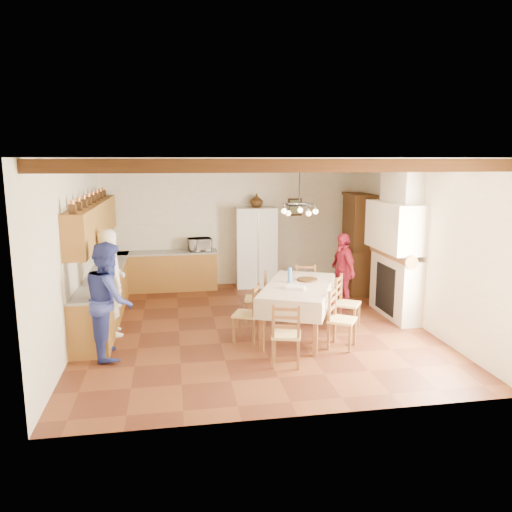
{
  "coord_description": "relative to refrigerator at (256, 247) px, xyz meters",
  "views": [
    {
      "loc": [
        -1.39,
        -8.51,
        2.98
      ],
      "look_at": [
        0.1,
        0.3,
        1.25
      ],
      "focal_mm": 35.0,
      "sensor_mm": 36.0,
      "label": 1
    }
  ],
  "objects": [
    {
      "name": "chair_end_far",
      "position": [
        0.59,
        -2.41,
        -0.46
      ],
      "size": [
        0.49,
        0.48,
        0.96
      ],
      "primitive_type": null,
      "rotation": [
        0.0,
        0.0,
        -0.2
      ],
      "color": "brown",
      "rests_on": "floor"
    },
    {
      "name": "microwave",
      "position": [
        -1.32,
        -0.07,
        0.1
      ],
      "size": [
        0.57,
        0.42,
        0.29
      ],
      "primitive_type": "imported",
      "rotation": [
        0.0,
        0.0,
        0.13
      ],
      "color": "silver",
      "rests_on": "countertop_back"
    },
    {
      "name": "wall_left",
      "position": [
        -3.56,
        -3.02,
        0.56
      ],
      "size": [
        0.02,
        6.5,
        3.0
      ],
      "primitive_type": "cube",
      "color": "beige",
      "rests_on": "ground"
    },
    {
      "name": "wall_back",
      "position": [
        -0.55,
        0.24,
        0.56
      ],
      "size": [
        6.0,
        0.02,
        3.0
      ],
      "primitive_type": "cube",
      "color": "beige",
      "rests_on": "ground"
    },
    {
      "name": "wall_right",
      "position": [
        2.46,
        -3.02,
        0.56
      ],
      "size": [
        0.02,
        6.5,
        3.0
      ],
      "primitive_type": "cube",
      "color": "beige",
      "rests_on": "ground"
    },
    {
      "name": "refrigerator",
      "position": [
        0.0,
        0.0,
        0.0
      ],
      "size": [
        0.98,
        0.82,
        1.88
      ],
      "primitive_type": "cube",
      "rotation": [
        0.0,
        0.0,
        -0.05
      ],
      "color": "white",
      "rests_on": "floor"
    },
    {
      "name": "lower_cabinets_left",
      "position": [
        -3.25,
        -1.97,
        -0.51
      ],
      "size": [
        0.6,
        4.3,
        0.86
      ],
      "primitive_type": "cube",
      "color": "brown",
      "rests_on": "ground"
    },
    {
      "name": "chandelier",
      "position": [
        0.14,
        -3.52,
        1.31
      ],
      "size": [
        0.47,
        0.47,
        0.03
      ],
      "primitive_type": "torus",
      "color": "black",
      "rests_on": "ground"
    },
    {
      "name": "backsplash_left",
      "position": [
        -3.54,
        -1.97,
        0.26
      ],
      "size": [
        0.03,
        4.3,
        0.6
      ],
      "primitive_type": "cube",
      "color": "beige",
      "rests_on": "ground"
    },
    {
      "name": "chair_right_near",
      "position": [
        0.69,
        -4.24,
        -0.46
      ],
      "size": [
        0.56,
        0.57,
        0.96
      ],
      "primitive_type": null,
      "rotation": [
        0.0,
        0.0,
        1.0
      ],
      "color": "brown",
      "rests_on": "floor"
    },
    {
      "name": "fireplace",
      "position": [
        2.17,
        -2.82,
        0.46
      ],
      "size": [
        0.56,
        1.6,
        2.8
      ],
      "primitive_type": null,
      "color": "beige",
      "rests_on": "ground"
    },
    {
      "name": "chair_left_near",
      "position": [
        -0.77,
        -3.68,
        -0.46
      ],
      "size": [
        0.53,
        0.55,
        0.96
      ],
      "primitive_type": null,
      "rotation": [
        0.0,
        0.0,
        -1.98
      ],
      "color": "brown",
      "rests_on": "floor"
    },
    {
      "name": "hutch",
      "position": [
        2.2,
        -0.89,
        0.18
      ],
      "size": [
        0.65,
        1.28,
        2.24
      ],
      "primitive_type": null,
      "rotation": [
        0.0,
        0.0,
        -0.11
      ],
      "color": "#341E10",
      "rests_on": "floor"
    },
    {
      "name": "countertop_back",
      "position": [
        -2.1,
        -0.07,
        -0.06
      ],
      "size": [
        2.34,
        0.62,
        0.04
      ],
      "primitive_type": "cube",
      "color": "slate",
      "rests_on": "lower_cabinets_back"
    },
    {
      "name": "chair_left_far",
      "position": [
        -0.46,
        -2.78,
        -0.46
      ],
      "size": [
        0.48,
        0.5,
        0.96
      ],
      "primitive_type": null,
      "rotation": [
        0.0,
        0.0,
        -1.79
      ],
      "color": "brown",
      "rests_on": "floor"
    },
    {
      "name": "ceiling",
      "position": [
        -0.55,
        -3.02,
        2.07
      ],
      "size": [
        6.0,
        6.5,
        0.02
      ],
      "primitive_type": "cube",
      "color": "silver",
      "rests_on": "ground"
    },
    {
      "name": "dining_table",
      "position": [
        0.14,
        -3.52,
        -0.14
      ],
      "size": [
        1.77,
        2.28,
        0.89
      ],
      "rotation": [
        0.0,
        0.0,
        -0.41
      ],
      "color": "beige",
      "rests_on": "floor"
    },
    {
      "name": "upper_cabinets",
      "position": [
        -3.38,
        -1.97,
        0.91
      ],
      "size": [
        0.35,
        4.2,
        0.7
      ],
      "primitive_type": "cube",
      "color": "brown",
      "rests_on": "ground"
    },
    {
      "name": "lower_cabinets_back",
      "position": [
        -2.1,
        -0.07,
        -0.51
      ],
      "size": [
        2.3,
        0.6,
        0.86
      ],
      "primitive_type": "cube",
      "color": "brown",
      "rests_on": "ground"
    },
    {
      "name": "countertop_left",
      "position": [
        -3.25,
        -1.97,
        -0.06
      ],
      "size": [
        0.62,
        4.3,
        0.04
      ],
      "primitive_type": "cube",
      "color": "slate",
      "rests_on": "lower_cabinets_left"
    },
    {
      "name": "person_man",
      "position": [
        -2.98,
        -2.96,
        -0.02
      ],
      "size": [
        0.61,
        0.77,
        1.84
      ],
      "primitive_type": "imported",
      "rotation": [
        0.0,
        0.0,
        1.85
      ],
      "color": "white",
      "rests_on": "floor"
    },
    {
      "name": "wall_front",
      "position": [
        -0.55,
        -6.28,
        0.56
      ],
      "size": [
        6.0,
        0.02,
        3.0
      ],
      "primitive_type": "cube",
      "color": "beige",
      "rests_on": "ground"
    },
    {
      "name": "ceiling_beams",
      "position": [
        -0.55,
        -3.02,
        1.97
      ],
      "size": [
        6.0,
        6.3,
        0.16
      ],
      "primitive_type": null,
      "color": "#361C0D",
      "rests_on": "ground"
    },
    {
      "name": "wall_picture",
      "position": [
        1.0,
        0.21,
        0.91
      ],
      "size": [
        0.34,
        0.03,
        0.42
      ],
      "primitive_type": "cube",
      "color": "#321D14",
      "rests_on": "ground"
    },
    {
      "name": "chair_right_far",
      "position": [
        1.09,
        -3.39,
        -0.46
      ],
      "size": [
        0.56,
        0.57,
        0.96
      ],
      "primitive_type": null,
      "rotation": [
        0.0,
        0.0,
        1.0
      ],
      "color": "brown",
      "rests_on": "floor"
    },
    {
      "name": "person_woman_blue",
      "position": [
        -2.92,
        -3.96,
        -0.05
      ],
      "size": [
        0.79,
        0.95,
        1.78
      ],
      "primitive_type": "imported",
      "rotation": [
        0.0,
        0.0,
        1.72
      ],
      "color": "#2F3A92",
      "rests_on": "floor"
    },
    {
      "name": "backsplash_back",
      "position": [
        -2.1,
        0.22,
        0.26
      ],
      "size": [
        2.3,
        0.03,
        0.6
      ],
      "primitive_type": "cube",
      "color": "beige",
      "rests_on": "ground"
    },
    {
      "name": "person_woman_red",
      "position": [
        1.44,
        -2.09,
        -0.17
      ],
      "size": [
        0.48,
        0.94,
        1.54
      ],
      "primitive_type": "imported",
      "rotation": [
        0.0,
        0.0,
        -1.45
      ],
      "color": "#C32442",
      "rests_on": "floor"
    },
    {
      "name": "chair_end_near",
      "position": [
        -0.35,
        -4.76,
        -0.46
      ],
      "size": [
        0.51,
        0.5,
        0.96
      ],
      "primitive_type": null,
      "rotation": [
        0.0,
        0.0,
        2.87
      ],
      "color": "brown",
      "rests_on": "floor"
    },
    {
      "name": "floor",
      "position": [
        -0.55,
        -3.02,
        -0.95
      ],
      "size": [
        6.0,
        6.5,
        0.02
      ],
      "primitive_type": "cube",
      "color": "#522516",
      "rests_on": "ground"
    },
    {
      "name": "fridge_vase",
      "position": [
        0.03,
        0.0,
        1.1
      ],
      "size": [
        0.31,
        0.31,
        0.31
      ],
      "primitive_type": "imported",
      "rotation": [
        0.0,
        0.0,
        -0.02
      ],
      "color": "#341E10",
      "rests_on": "refrigerator"
    }
  ]
}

